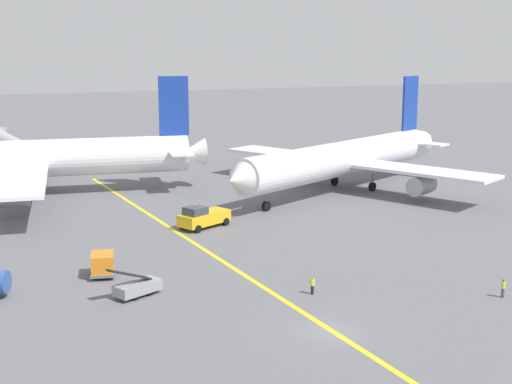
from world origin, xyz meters
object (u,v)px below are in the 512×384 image
(ground_crew_ramp_agent_by_cones, at_px, (503,288))
(gse_container_dolly_flat, at_px, (102,264))
(gse_belt_loader_portside, at_px, (137,287))
(airliner_at_gate_left, at_px, (10,160))
(jet_bridge, at_px, (6,143))
(ground_crew_wing_walker_right, at_px, (312,285))
(pushback_tug, at_px, (203,217))
(airliner_being_pushed, at_px, (344,159))

(ground_crew_ramp_agent_by_cones, bearing_deg, gse_container_dolly_flat, 147.35)
(gse_belt_loader_portside, height_order, ground_crew_ramp_agent_by_cones, gse_belt_loader_portside)
(airliner_at_gate_left, distance_m, ground_crew_ramp_agent_by_cones, 69.27)
(ground_crew_ramp_agent_by_cones, distance_m, jet_bridge, 95.74)
(gse_container_dolly_flat, relative_size, ground_crew_wing_walker_right, 2.34)
(pushback_tug, height_order, gse_container_dolly_flat, pushback_tug)
(ground_crew_ramp_agent_by_cones, xyz_separation_m, jet_bridge, (-32.97, 89.82, 3.17))
(ground_crew_ramp_agent_by_cones, height_order, ground_crew_wing_walker_right, ground_crew_ramp_agent_by_cones)
(jet_bridge, bearing_deg, pushback_tug, -73.05)
(airliner_being_pushed, relative_size, ground_crew_ramp_agent_by_cones, 27.91)
(gse_container_dolly_flat, distance_m, jet_bridge, 70.80)
(pushback_tug, bearing_deg, airliner_at_gate_left, 124.92)
(gse_belt_loader_portside, distance_m, ground_crew_ramp_agent_by_cones, 30.98)
(ground_crew_ramp_agent_by_cones, relative_size, jet_bridge, 0.07)
(airliner_being_pushed, bearing_deg, jet_bridge, 134.14)
(ground_crew_ramp_agent_by_cones, bearing_deg, ground_crew_wing_walker_right, 153.57)
(gse_belt_loader_portside, distance_m, gse_container_dolly_flat, 6.68)
(gse_belt_loader_portside, bearing_deg, pushback_tug, 57.00)
(gse_container_dolly_flat, height_order, ground_crew_wing_walker_right, gse_container_dolly_flat)
(airliner_being_pushed, distance_m, pushback_tug, 29.22)
(ground_crew_ramp_agent_by_cones, bearing_deg, pushback_tug, 115.52)
(ground_crew_wing_walker_right, bearing_deg, jet_bridge, 102.67)
(airliner_being_pushed, bearing_deg, airliner_at_gate_left, 161.58)
(gse_belt_loader_portside, height_order, gse_container_dolly_flat, gse_belt_loader_portside)
(airliner_at_gate_left, bearing_deg, gse_belt_loader_portside, -82.32)
(gse_belt_loader_portside, distance_m, ground_crew_wing_walker_right, 14.94)
(airliner_at_gate_left, distance_m, airliner_being_pushed, 47.89)
(airliner_at_gate_left, bearing_deg, airliner_being_pushed, -18.42)
(airliner_at_gate_left, relative_size, gse_container_dolly_flat, 15.80)
(ground_crew_wing_walker_right, bearing_deg, ground_crew_ramp_agent_by_cones, -26.43)
(gse_container_dolly_flat, bearing_deg, pushback_tug, 42.55)
(pushback_tug, xyz_separation_m, jet_bridge, (-17.51, 57.43, 2.73))
(airliner_at_gate_left, relative_size, jet_bridge, 2.38)
(airliner_being_pushed, distance_m, ground_crew_ramp_agent_by_cones, 46.16)
(gse_container_dolly_flat, distance_m, ground_crew_wing_walker_right, 19.61)
(gse_container_dolly_flat, bearing_deg, jet_bridge, 92.50)
(gse_belt_loader_portside, height_order, jet_bridge, jet_bridge)
(pushback_tug, height_order, ground_crew_wing_walker_right, pushback_tug)
(airliner_being_pushed, distance_m, gse_belt_loader_portside, 50.68)
(airliner_at_gate_left, bearing_deg, ground_crew_ramp_agent_by_cones, -59.95)
(gse_belt_loader_portside, relative_size, ground_crew_ramp_agent_by_cones, 3.09)
(pushback_tug, xyz_separation_m, ground_crew_ramp_agent_by_cones, (15.46, -32.39, -0.44))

